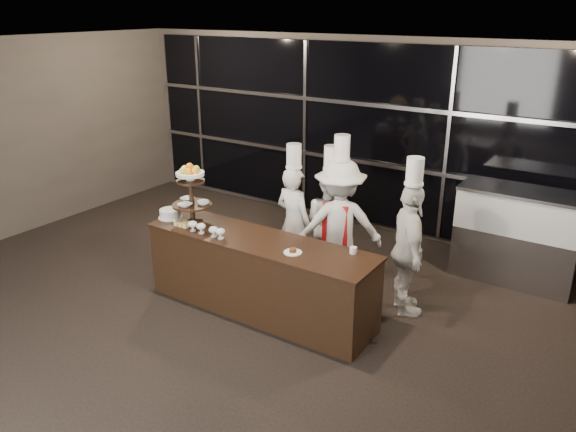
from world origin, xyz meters
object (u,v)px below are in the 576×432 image
Objects in this scene: buffet_counter at (260,275)px; chef_b at (330,222)px; chef_a at (294,220)px; chef_d at (408,249)px; chef_c at (339,225)px; display_case at (518,231)px; layer_cake at (170,214)px; display_stand at (191,189)px.

chef_b reaches higher than buffet_counter.
chef_d is at bearing -3.83° from chef_a.
buffet_counter is at bearing -114.40° from chef_c.
chef_a is at bearing -149.28° from display_case.
buffet_counter is 1.43m from layer_cake.
chef_c reaches higher than chef_d.
chef_b is (-2.09, -1.22, 0.07)m from display_case.
chef_a is 1.63m from chef_d.
buffet_counter is 1.09m from chef_a.
display_stand is 1.42m from chef_a.
display_stand is at bearing -128.25° from chef_a.
buffet_counter is 1.74m from chef_d.
chef_a is at bearing -178.55° from chef_c.
chef_d is at bearing -16.48° from chef_b.
display_stand is at bearing -133.18° from chef_b.
chef_a is 0.95× the size of chef_d.
chef_b is at bearing 32.98° from chef_a.
buffet_counter is at bearing 2.15° from layer_cake.
layer_cake is 4.45m from display_case.
display_stand is at bearing -159.36° from chef_d.
chef_b is (1.20, 1.28, -0.58)m from display_stand.
chef_c reaches higher than chef_a.
chef_d is at bearing 19.27° from layer_cake.
display_stand is (-1.00, -0.00, 0.87)m from buffet_counter.
chef_b is at bearing 138.45° from chef_c.
chef_c reaches higher than buffet_counter.
chef_d is (2.77, 0.97, -0.16)m from layer_cake.
display_case is at bearing 38.71° from chef_c.
chef_a is 1.01× the size of chef_b.
buffet_counter is at bearing -147.42° from chef_d.
display_stand is 1.87m from chef_c.
chef_c is 0.97m from chef_d.
chef_b is at bearing 163.52° from chef_d.
layer_cake is (-0.33, -0.05, -0.37)m from display_stand.
display_case is at bearing 30.28° from chef_b.
chef_a is at bearing 100.52° from buffet_counter.
chef_b is 0.94× the size of chef_d.
chef_d reaches higher than buffet_counter.
chef_b reaches higher than layer_cake.
display_case is at bearing 47.49° from buffet_counter.
chef_c is at bearing -141.29° from display_case.
buffet_counter is 3.40m from display_case.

